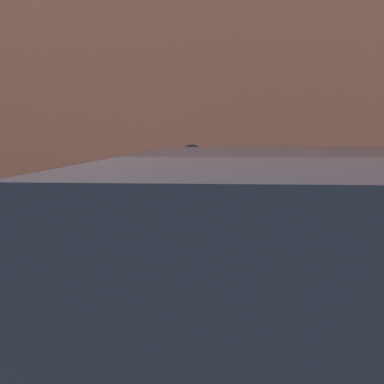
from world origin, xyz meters
name	(u,v)px	position (x,y,z in m)	size (l,w,h in m)	color
sidewalk	(146,299)	(0.00, 2.20, 0.05)	(24.00, 2.80, 0.10)	#ADAAA3
building_facade	(169,35)	(0.00, 4.91, 3.42)	(24.00, 0.30, 6.84)	#935642
parking_meter	(192,201)	(0.54, 0.96, 1.31)	(0.20, 0.15, 1.59)	#2D2D30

